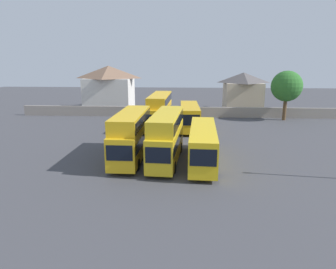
{
  "coord_description": "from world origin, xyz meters",
  "views": [
    {
      "loc": [
        2.02,
        -29.18,
        9.75
      ],
      "look_at": [
        0.0,
        3.0,
        1.99
      ],
      "focal_mm": 32.62,
      "sensor_mm": 36.0,
      "label": 1
    }
  ],
  "objects_px": {
    "bus_1": "(131,133)",
    "bus_3": "(203,143)",
    "bus_2": "(166,134)",
    "bus_4": "(160,109)",
    "bus_5": "(190,115)",
    "house_terrace_left": "(109,87)",
    "tree_left_of_lot": "(287,86)",
    "house_terrace_centre": "(243,92)"
  },
  "relations": [
    {
      "from": "bus_5",
      "to": "house_terrace_centre",
      "type": "bearing_deg",
      "value": 147.24
    },
    {
      "from": "bus_2",
      "to": "bus_4",
      "type": "distance_m",
      "value": 15.7
    },
    {
      "from": "bus_5",
      "to": "tree_left_of_lot",
      "type": "xyz_separation_m",
      "value": [
        16.09,
        7.97,
        3.68
      ]
    },
    {
      "from": "bus_5",
      "to": "tree_left_of_lot",
      "type": "height_order",
      "value": "tree_left_of_lot"
    },
    {
      "from": "bus_2",
      "to": "bus_4",
      "type": "relative_size",
      "value": 0.9
    },
    {
      "from": "bus_4",
      "to": "tree_left_of_lot",
      "type": "xyz_separation_m",
      "value": [
        20.52,
        7.55,
        2.87
      ]
    },
    {
      "from": "bus_2",
      "to": "house_terrace_left",
      "type": "height_order",
      "value": "house_terrace_left"
    },
    {
      "from": "bus_2",
      "to": "house_terrace_left",
      "type": "relative_size",
      "value": 1.07
    },
    {
      "from": "bus_3",
      "to": "house_terrace_centre",
      "type": "bearing_deg",
      "value": 166.46
    },
    {
      "from": "bus_2",
      "to": "house_terrace_left",
      "type": "distance_m",
      "value": 36.87
    },
    {
      "from": "bus_4",
      "to": "house_terrace_left",
      "type": "distance_m",
      "value": 22.13
    },
    {
      "from": "house_terrace_left",
      "to": "tree_left_of_lot",
      "type": "relative_size",
      "value": 1.19
    },
    {
      "from": "bus_4",
      "to": "house_terrace_left",
      "type": "xyz_separation_m",
      "value": [
        -12.21,
        18.38,
        1.71
      ]
    },
    {
      "from": "bus_4",
      "to": "bus_5",
      "type": "relative_size",
      "value": 1.1
    },
    {
      "from": "bus_5",
      "to": "bus_3",
      "type": "bearing_deg",
      "value": 2.8
    },
    {
      "from": "bus_1",
      "to": "tree_left_of_lot",
      "type": "bearing_deg",
      "value": 136.05
    },
    {
      "from": "bus_2",
      "to": "house_terrace_centre",
      "type": "bearing_deg",
      "value": 162.04
    },
    {
      "from": "bus_2",
      "to": "house_terrace_centre",
      "type": "xyz_separation_m",
      "value": [
        13.05,
        32.86,
        1.15
      ]
    },
    {
      "from": "bus_5",
      "to": "tree_left_of_lot",
      "type": "bearing_deg",
      "value": 114.65
    },
    {
      "from": "bus_5",
      "to": "bus_2",
      "type": "bearing_deg",
      "value": -10.65
    },
    {
      "from": "bus_2",
      "to": "bus_4",
      "type": "bearing_deg",
      "value": -168.79
    },
    {
      "from": "bus_2",
      "to": "bus_3",
      "type": "xyz_separation_m",
      "value": [
        3.59,
        -0.09,
        -0.75
      ]
    },
    {
      "from": "bus_3",
      "to": "bus_4",
      "type": "distance_m",
      "value": 16.67
    },
    {
      "from": "bus_2",
      "to": "bus_5",
      "type": "height_order",
      "value": "bus_2"
    },
    {
      "from": "bus_2",
      "to": "house_terrace_left",
      "type": "xyz_separation_m",
      "value": [
        -14.26,
        33.95,
        1.8
      ]
    },
    {
      "from": "tree_left_of_lot",
      "to": "house_terrace_left",
      "type": "bearing_deg",
      "value": 161.7
    },
    {
      "from": "bus_2",
      "to": "house_terrace_left",
      "type": "bearing_deg",
      "value": -153.51
    },
    {
      "from": "bus_4",
      "to": "tree_left_of_lot",
      "type": "distance_m",
      "value": 22.06
    },
    {
      "from": "bus_1",
      "to": "tree_left_of_lot",
      "type": "distance_m",
      "value": 31.75
    },
    {
      "from": "bus_1",
      "to": "bus_3",
      "type": "xyz_separation_m",
      "value": [
        7.21,
        -0.61,
        -0.71
      ]
    },
    {
      "from": "bus_4",
      "to": "bus_5",
      "type": "height_order",
      "value": "bus_4"
    },
    {
      "from": "bus_3",
      "to": "house_terrace_left",
      "type": "relative_size",
      "value": 1.19
    },
    {
      "from": "bus_5",
      "to": "tree_left_of_lot",
      "type": "relative_size",
      "value": 1.29
    },
    {
      "from": "bus_4",
      "to": "bus_5",
      "type": "xyz_separation_m",
      "value": [
        4.43,
        -0.42,
        -0.81
      ]
    },
    {
      "from": "bus_4",
      "to": "house_terrace_left",
      "type": "bearing_deg",
      "value": -144.9
    },
    {
      "from": "house_terrace_centre",
      "to": "house_terrace_left",
      "type": "bearing_deg",
      "value": 177.72
    },
    {
      "from": "bus_3",
      "to": "bus_5",
      "type": "height_order",
      "value": "bus_5"
    },
    {
      "from": "house_terrace_left",
      "to": "bus_3",
      "type": "bearing_deg",
      "value": -62.33
    },
    {
      "from": "bus_3",
      "to": "bus_5",
      "type": "relative_size",
      "value": 1.1
    },
    {
      "from": "bus_4",
      "to": "house_terrace_centre",
      "type": "height_order",
      "value": "house_terrace_centre"
    },
    {
      "from": "house_terrace_centre",
      "to": "bus_5",
      "type": "bearing_deg",
      "value": -121.06
    },
    {
      "from": "bus_1",
      "to": "bus_5",
      "type": "height_order",
      "value": "bus_1"
    }
  ]
}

